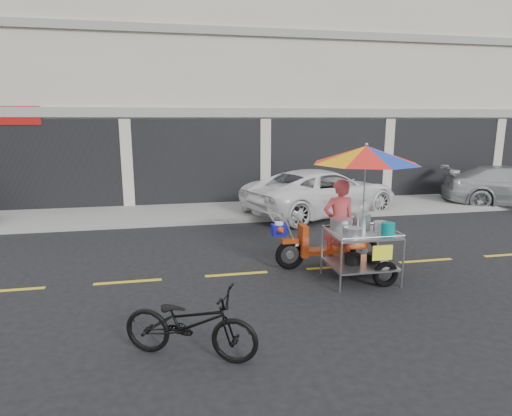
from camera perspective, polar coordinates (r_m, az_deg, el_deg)
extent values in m
plane|color=black|center=(8.77, 10.54, -7.77)|extent=(90.00, 90.00, 0.00)
cube|color=gray|center=(13.81, 2.10, -0.01)|extent=(45.00, 3.00, 0.15)
cube|color=beige|center=(18.45, -1.54, 15.23)|extent=(36.00, 8.00, 8.00)
cube|color=black|center=(14.54, 1.25, 6.07)|extent=(35.28, 0.06, 2.90)
cube|color=gray|center=(14.44, 1.29, 12.59)|extent=(36.00, 0.12, 0.30)
cube|color=gray|center=(14.69, 1.34, 22.39)|extent=(36.00, 0.12, 0.25)
cube|color=gold|center=(8.77, 10.54, -7.75)|extent=(42.00, 0.10, 0.01)
imported|color=white|center=(13.34, 8.80, 2.14)|extent=(5.50, 3.98, 1.39)
imported|color=black|center=(5.49, -8.77, -14.93)|extent=(1.82, 1.26, 0.91)
torus|color=black|center=(8.46, 4.55, -6.25)|extent=(0.59, 0.12, 0.59)
torus|color=black|center=(9.00, 14.21, -5.47)|extent=(0.59, 0.12, 0.59)
cylinder|color=#9EA0A5|center=(8.46, 4.55, -6.25)|extent=(0.15, 0.06, 0.15)
cylinder|color=#9EA0A5|center=(9.00, 14.21, -5.47)|extent=(0.15, 0.06, 0.15)
cube|color=#AC360E|center=(8.38, 4.58, -4.42)|extent=(0.33, 0.13, 0.08)
cylinder|color=#9EA0A5|center=(8.34, 4.60, -3.39)|extent=(0.38, 0.05, 0.84)
cube|color=#AC360E|center=(8.45, 6.28, -4.31)|extent=(0.13, 0.35, 0.62)
cube|color=#AC360E|center=(8.67, 9.22, -5.63)|extent=(0.83, 0.29, 0.08)
cube|color=#AC360E|center=(8.77, 12.14, -3.90)|extent=(0.78, 0.27, 0.42)
cube|color=black|center=(8.67, 11.58, -2.43)|extent=(0.68, 0.25, 0.10)
cylinder|color=#9EA0A5|center=(8.29, 5.46, -1.26)|extent=(0.04, 0.57, 0.04)
sphere|color=black|center=(8.48, 5.48, -0.10)|extent=(0.10, 0.10, 0.10)
cylinder|color=white|center=(8.43, 5.39, -4.84)|extent=(0.13, 0.13, 0.05)
cube|color=#0A0E91|center=(8.26, 3.08, -2.92)|extent=(0.27, 0.23, 0.21)
cylinder|color=white|center=(8.23, 3.09, -2.08)|extent=(0.17, 0.17, 0.05)
cone|color=#AC360E|center=(8.09, 3.39, -3.09)|extent=(0.19, 0.23, 0.19)
torus|color=black|center=(7.94, 16.87, -8.45)|extent=(0.48, 0.10, 0.48)
cylinder|color=#9EA0A5|center=(7.42, 11.25, -7.86)|extent=(0.04, 0.04, 0.89)
cylinder|color=#9EA0A5|center=(8.24, 8.76, -5.75)|extent=(0.04, 0.04, 0.89)
cylinder|color=#9EA0A5|center=(7.91, 19.00, -7.03)|extent=(0.04, 0.04, 0.89)
cylinder|color=#9EA0A5|center=(8.69, 15.91, -5.14)|extent=(0.04, 0.04, 0.89)
cube|color=#9EA0A5|center=(8.08, 13.72, -7.28)|extent=(1.15, 0.94, 0.03)
cube|color=#9EA0A5|center=(7.92, 13.93, -3.36)|extent=(1.15, 0.94, 0.04)
cylinder|color=#9EA0A5|center=(7.50, 15.46, -3.80)|extent=(1.15, 0.03, 0.02)
cylinder|color=#9EA0A5|center=(8.32, 12.59, -2.12)|extent=(1.15, 0.03, 0.02)
cylinder|color=#9EA0A5|center=(7.68, 10.07, -3.18)|extent=(0.03, 0.94, 0.02)
cylinder|color=#9EA0A5|center=(8.16, 17.59, -2.67)|extent=(0.03, 0.94, 0.02)
cylinder|color=#9EA0A5|center=(8.49, 12.39, -6.29)|extent=(0.04, 0.78, 0.04)
cylinder|color=#9EA0A5|center=(8.34, 12.55, -2.89)|extent=(0.04, 0.78, 0.04)
cube|color=#F9FA23|center=(7.62, 16.51, -5.74)|extent=(0.36, 0.02, 0.26)
cylinder|color=#B7B7BC|center=(7.95, 11.29, -2.26)|extent=(0.40, 0.40, 0.20)
cylinder|color=#B7B7BC|center=(8.12, 13.96, -1.83)|extent=(0.30, 0.30, 0.27)
cylinder|color=#B7B7BC|center=(8.11, 16.34, -2.43)|extent=(0.27, 0.27, 0.15)
cylinder|color=#B7B7BC|center=(7.63, 12.78, -3.20)|extent=(0.30, 0.30, 0.13)
cylinder|color=#037D7B|center=(7.82, 17.20, -2.70)|extent=(0.23, 0.23, 0.23)
cylinder|color=black|center=(7.99, 12.74, -6.64)|extent=(0.29, 0.29, 0.19)
cylinder|color=black|center=(8.16, 15.42, -6.45)|extent=(0.25, 0.25, 0.17)
cylinder|color=#9EA0A5|center=(7.87, 14.23, 2.36)|extent=(0.03, 0.03, 1.56)
sphere|color=#9EA0A5|center=(7.78, 14.53, 8.19)|extent=(0.06, 0.06, 0.06)
imported|color=#DB474B|center=(8.62, 10.96, -2.01)|extent=(0.64, 0.42, 1.76)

